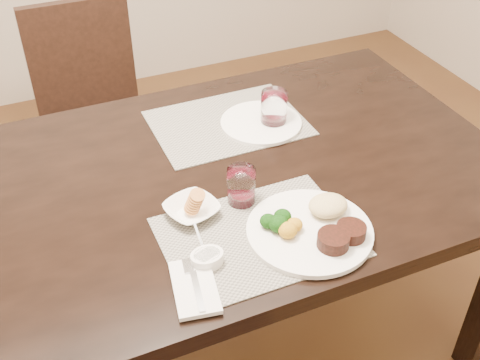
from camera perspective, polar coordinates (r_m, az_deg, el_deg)
name	(u,v)px	position (r m, az deg, el deg)	size (l,w,h in m)	color
ground_plane	(174,357)	(2.18, -6.23, -16.38)	(4.50, 4.50, 0.00)	#432715
dining_table	(158,211)	(1.69, -7.75, -2.95)	(2.00, 1.00, 0.75)	black
chair_far	(93,104)	(2.54, -13.78, 6.98)	(0.42, 0.42, 0.90)	black
placemat_near	(258,237)	(1.47, 1.71, -5.40)	(0.46, 0.34, 0.00)	gray
placemat_far	(228,123)	(1.88, -1.16, 5.42)	(0.46, 0.34, 0.00)	gray
dinner_plate	(316,227)	(1.48, 7.20, -4.45)	(0.31, 0.31, 0.06)	white
napkin_fork	(195,287)	(1.35, -4.33, -10.07)	(0.12, 0.18, 0.02)	white
steak_knife	(341,229)	(1.50, 9.56, -4.62)	(0.04, 0.23, 0.01)	silver
cracker_bowl	(192,209)	(1.52, -4.61, -2.77)	(0.16, 0.16, 0.06)	white
sauce_ramekin	(207,258)	(1.39, -3.15, -7.40)	(0.08, 0.12, 0.06)	white
wine_glass_near	(241,187)	(1.54, 0.12, -0.70)	(0.07, 0.07, 0.10)	white
far_plate	(261,123)	(1.87, 2.01, 5.45)	(0.25, 0.25, 0.01)	white
wine_glass_far	(274,110)	(1.85, 3.23, 6.63)	(0.08, 0.08, 0.11)	white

